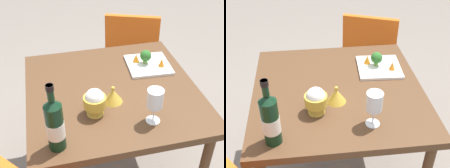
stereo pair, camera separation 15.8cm
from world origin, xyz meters
The scene contains 10 objects.
dining_table centered at (0.00, 0.00, 0.65)m, with size 0.91×0.91×0.74m.
chair_near_window centered at (0.34, 0.74, 0.53)m, with size 0.52×0.52×0.85m.
wine_bottle centered at (-0.32, -0.35, 0.86)m, with size 0.08×0.08×0.32m.
wine_glass centered at (0.13, -0.30, 0.87)m, with size 0.08×0.08×0.18m.
rice_bowl centered at (-0.13, -0.18, 0.81)m, with size 0.11×0.11×0.14m.
rice_bowl_lid centered at (-0.02, -0.11, 0.78)m, with size 0.10×0.10×0.09m.
serving_plate centered at (0.27, 0.17, 0.75)m, with size 0.26×0.26×0.02m.
broccoli_floret centered at (0.25, 0.18, 0.80)m, with size 0.07×0.07×0.09m.
carrot_garnish_left centered at (0.20, 0.21, 0.78)m, with size 0.04×0.04×0.05m.
carrot_garnish_right centered at (0.33, 0.13, 0.78)m, with size 0.04×0.04×0.05m.
Camera 2 is at (-0.16, -1.32, 1.72)m, focal length 48.95 mm.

